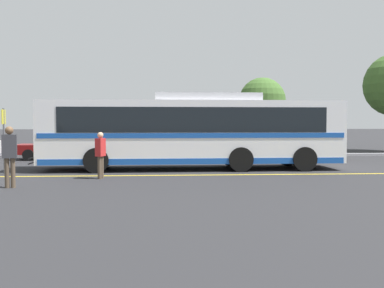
{
  "coord_description": "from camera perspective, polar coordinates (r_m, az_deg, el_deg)",
  "views": [
    {
      "loc": [
        -1.31,
        -19.4,
        2.01
      ],
      "look_at": [
        -0.03,
        -0.32,
        1.08
      ],
      "focal_mm": 42.0,
      "sensor_mm": 36.0,
      "label": 1
    }
  ],
  "objects": [
    {
      "name": "bus_stop_sign",
      "position": [
        18.63,
        -22.78,
        1.32
      ],
      "size": [
        0.07,
        0.4,
        2.54
      ],
      "rotation": [
        0.0,
        0.0,
        1.59
      ],
      "color": "#59595E",
      "rests_on": "ground_plane"
    },
    {
      "name": "transit_bus",
      "position": [
        19.13,
        0.05,
        1.75
      ],
      "size": [
        12.9,
        2.84,
        3.21
      ],
      "rotation": [
        0.0,
        0.0,
        1.59
      ],
      "color": "white",
      "rests_on": "ground_plane"
    },
    {
      "name": "lane_strip_0",
      "position": [
        17.05,
        0.5,
        -3.96
      ],
      "size": [
        32.55,
        0.2,
        0.01
      ],
      "primitive_type": "cube",
      "rotation": [
        0.0,
        0.0,
        1.57
      ],
      "color": "gold",
      "rests_on": "ground_plane"
    },
    {
      "name": "parked_car_1",
      "position": [
        25.25,
        -16.44,
        -0.32
      ],
      "size": [
        4.65,
        1.97,
        1.35
      ],
      "rotation": [
        0.0,
        0.0,
        -1.58
      ],
      "color": "maroon",
      "rests_on": "ground_plane"
    },
    {
      "name": "ground_plane",
      "position": [
        19.55,
        0.02,
        -3.1
      ],
      "size": [
        220.0,
        220.0,
        0.0
      ],
      "primitive_type": "plane",
      "color": "#262628"
    },
    {
      "name": "pedestrian_0",
      "position": [
        16.24,
        -11.54,
        -1.04
      ],
      "size": [
        0.34,
        0.47,
        1.66
      ],
      "rotation": [
        0.0,
        0.0,
        4.38
      ],
      "color": "brown",
      "rests_on": "ground_plane"
    },
    {
      "name": "parked_car_3",
      "position": [
        25.28,
        12.03,
        -0.21
      ],
      "size": [
        4.77,
        2.0,
        1.38
      ],
      "rotation": [
        0.0,
        0.0,
        1.62
      ],
      "color": "maroon",
      "rests_on": "ground_plane"
    },
    {
      "name": "curb_strip",
      "position": [
        26.07,
        -1.01,
        -1.46
      ],
      "size": [
        40.55,
        0.36,
        0.15
      ],
      "primitive_type": "cube",
      "color": "#99999E",
      "rests_on": "ground_plane"
    },
    {
      "name": "parked_car_2",
      "position": [
        24.59,
        -1.85,
        -0.27
      ],
      "size": [
        4.3,
        1.92,
        1.38
      ],
      "rotation": [
        0.0,
        0.0,
        1.6
      ],
      "color": "#335B33",
      "rests_on": "ground_plane"
    },
    {
      "name": "tree_0",
      "position": [
        30.31,
        8.9,
        5.4
      ],
      "size": [
        3.1,
        3.1,
        4.97
      ],
      "color": "#513823",
      "rests_on": "ground_plane"
    },
    {
      "name": "pedestrian_1",
      "position": [
        14.77,
        -22.16,
        -0.99
      ],
      "size": [
        0.46,
        0.31,
        1.88
      ],
      "rotation": [
        0.0,
        0.0,
        3.36
      ],
      "color": "brown",
      "rests_on": "ground_plane"
    }
  ]
}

